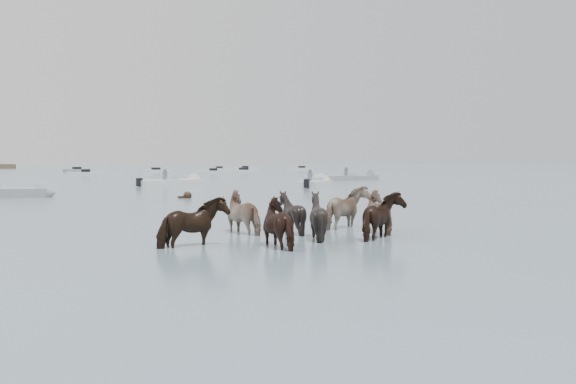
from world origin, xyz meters
TOP-DOWN VIEW (x-y plane):
  - ground at (0.00, 0.00)m, footprint 400.00×400.00m
  - pony_herd at (-1.04, 0.39)m, footprint 7.17×4.60m
  - swimming_pony at (2.29, 16.93)m, footprint 0.72×0.44m
  - motorboat_b at (-5.55, 22.42)m, footprint 6.30×3.54m
  - motorboat_c at (7.67, 31.79)m, footprint 6.09×3.11m
  - motorboat_d at (15.46, 24.39)m, footprint 4.51×4.21m
  - motorboat_e at (26.68, 34.19)m, footprint 6.32×2.10m

SIDE VIEW (x-z plane):
  - ground at x=0.00m, z-range 0.00..0.00m
  - swimming_pony at x=2.29m, z-range -0.12..0.32m
  - motorboat_b at x=-5.55m, z-range -0.74..1.18m
  - motorboat_e at x=26.68m, z-range -0.74..1.18m
  - motorboat_c at x=7.67m, z-range -0.74..1.18m
  - motorboat_d at x=15.46m, z-range -0.73..1.19m
  - pony_herd at x=-1.04m, z-range -0.30..1.19m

